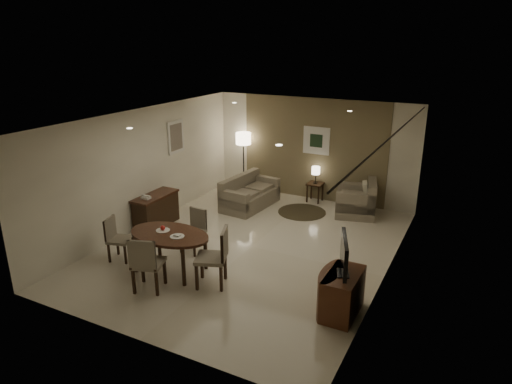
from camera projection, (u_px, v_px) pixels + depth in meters
The scene contains 31 objects.
room_shell at pixel (260, 180), 9.45m from camera, with size 5.50×7.00×2.70m.
taupe_accent at pixel (313, 149), 12.05m from camera, with size 3.96×0.03×2.70m, color #77694A.
curtain_wall at pixel (387, 209), 7.96m from camera, with size 0.08×6.70×2.58m, color #B8A58F, non-canonical shape.
curtain_rod at pixel (394, 134), 7.54m from camera, with size 0.03×0.03×6.80m, color black.
art_back_frame at pixel (316, 141), 11.90m from camera, with size 0.72×0.03×0.72m, color silver.
art_back_canvas at pixel (316, 141), 11.89m from camera, with size 0.34×0.01×0.34m, color #1B311B.
art_left_frame at pixel (176, 137), 11.14m from camera, with size 0.03×0.60×0.80m, color silver.
art_left_canvas at pixel (176, 137), 11.13m from camera, with size 0.01×0.46×0.64m, color gray.
downlight_nl at pixel (130, 128), 7.77m from camera, with size 0.10×0.10×0.01m, color white.
downlight_nr at pixel (279, 145), 6.56m from camera, with size 0.10×0.10×0.01m, color white.
downlight_fl at pixel (234, 103), 10.81m from camera, with size 0.10×0.10×0.01m, color white.
downlight_fr at pixel (350, 111), 9.59m from camera, with size 0.10×0.10×0.01m, color white.
console_desk at pixel (156, 210), 10.50m from camera, with size 0.48×1.20×0.75m, color #462816, non-canonical shape.
telephone at pixel (146, 197), 10.11m from camera, with size 0.20×0.14×0.09m, color white, non-canonical shape.
tv_cabinet at pixel (343, 294), 7.13m from camera, with size 0.48×0.90×0.70m, color #5C2F1B, non-canonical shape.
flat_tv at pixel (344, 255), 6.92m from camera, with size 0.06×0.88×0.60m, color black, non-canonical shape.
dining_table at pixel (170, 252), 8.47m from camera, with size 1.59×1.00×0.75m, color #462816, non-canonical shape.
chair_near at pixel (148, 262), 7.79m from camera, with size 0.49×0.49×1.02m, color gray, non-canonical shape.
chair_far at pixel (193, 232), 9.20m from camera, with size 0.42×0.42×0.88m, color gray, non-canonical shape.
chair_left at pixel (120, 239), 8.88m from camera, with size 0.42×0.42×0.86m, color gray, non-canonical shape.
chair_right at pixel (211, 257), 7.92m from camera, with size 0.51×0.51×1.06m, color gray, non-canonical shape.
plate_a at pixel (163, 230), 8.47m from camera, with size 0.26×0.26×0.02m, color white.
plate_b at pixel (177, 236), 8.21m from camera, with size 0.26×0.26×0.02m, color white.
fruit_apple at pixel (163, 228), 8.45m from camera, with size 0.09×0.09×0.09m, color red.
napkin at pixel (177, 235), 8.20m from camera, with size 0.12×0.08×0.03m, color white.
round_rug at pixel (302, 212), 11.43m from camera, with size 1.19×1.19×0.01m, color #3E3622.
sofa at pixel (250, 192), 11.70m from camera, with size 0.84×1.68×0.79m, color gray, non-canonical shape.
armchair at pixel (356, 198), 11.15m from camera, with size 0.98×0.93×0.87m, color gray, non-canonical shape.
side_table at pixel (315, 192), 12.12m from camera, with size 0.40×0.40×0.51m, color black, non-canonical shape.
table_lamp at pixel (316, 174), 11.96m from camera, with size 0.22×0.22×0.50m, color #FFEAC1, non-canonical shape.
floor_lamp at pixel (244, 162), 12.82m from camera, with size 0.42×0.42×1.67m, color #FFE5B7, non-canonical shape.
Camera 1 is at (4.05, -7.67, 4.15)m, focal length 32.00 mm.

